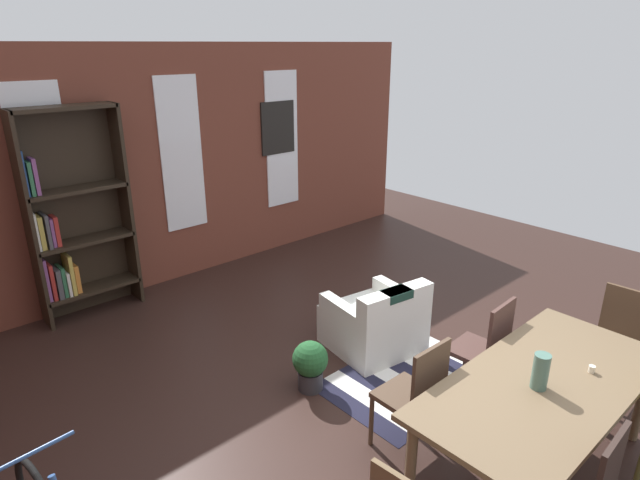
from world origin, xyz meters
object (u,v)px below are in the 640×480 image
at_px(potted_plant_by_shelf, 310,363).
at_px(dining_table, 543,391).
at_px(bookshelf_tall, 72,222).
at_px(dining_chair_head_right, 617,340).
at_px(dining_chair_far_right, 485,347).
at_px(vase_on_table, 541,371).
at_px(dining_chair_far_left, 416,394).
at_px(armchair_white, 375,323).

bearing_deg(potted_plant_by_shelf, dining_table, -73.94).
distance_m(dining_table, bookshelf_tall, 4.78).
xyz_separation_m(dining_chair_head_right, potted_plant_by_shelf, (-1.90, 1.78, -0.26)).
bearing_deg(dining_chair_far_right, dining_chair_head_right, -36.79).
distance_m(dining_table, vase_on_table, 0.23).
xyz_separation_m(dining_chair_far_left, armchair_white, (0.86, 1.15, -0.23)).
height_order(dining_table, bookshelf_tall, bookshelf_tall).
height_order(dining_chair_far_left, dining_chair_far_right, same).
bearing_deg(dining_table, dining_chair_far_right, 56.58).
distance_m(dining_chair_far_left, potted_plant_by_shelf, 1.12).
xyz_separation_m(dining_table, dining_chair_far_right, (0.46, 0.70, -0.17)).
bearing_deg(armchair_white, potted_plant_by_shelf, -176.03).
relative_size(armchair_white, potted_plant_by_shelf, 1.98).
bearing_deg(vase_on_table, dining_chair_head_right, 0.14).
height_order(vase_on_table, armchair_white, vase_on_table).
bearing_deg(vase_on_table, dining_chair_far_right, 51.08).
distance_m(vase_on_table, armchair_white, 2.01).
bearing_deg(bookshelf_tall, vase_on_table, -73.35).
bearing_deg(dining_table, vase_on_table, -180.00).
distance_m(bookshelf_tall, potted_plant_by_shelf, 3.03).
bearing_deg(dining_chair_head_right, potted_plant_by_shelf, 136.87).
relative_size(dining_table, bookshelf_tall, 0.88).
bearing_deg(dining_chair_far_right, bookshelf_tall, 116.55).
xyz_separation_m(dining_chair_far_right, dining_chair_head_right, (0.93, -0.69, 0.00)).
height_order(dining_table, potted_plant_by_shelf, dining_table).
distance_m(dining_chair_head_right, bookshelf_tall, 5.38).
bearing_deg(dining_chair_far_right, armchair_white, 92.95).
relative_size(dining_chair_far_left, armchair_white, 1.04).
xyz_separation_m(dining_chair_head_right, bookshelf_tall, (-2.84, 4.53, 0.58)).
bearing_deg(bookshelf_tall, armchair_white, -55.36).
relative_size(dining_table, dining_chair_far_left, 2.13).
bearing_deg(armchair_white, dining_chair_head_right, -61.85).
relative_size(dining_table, vase_on_table, 8.22).
distance_m(dining_chair_far_left, bookshelf_tall, 4.01).
bearing_deg(dining_table, dining_chair_far_left, 123.28).
height_order(bookshelf_tall, potted_plant_by_shelf, bookshelf_tall).
xyz_separation_m(vase_on_table, dining_chair_far_right, (0.56, 0.70, -0.38)).
relative_size(dining_chair_head_right, potted_plant_by_shelf, 2.06).
relative_size(dining_chair_far_right, bookshelf_tall, 0.42).
xyz_separation_m(vase_on_table, potted_plant_by_shelf, (-0.41, 1.78, -0.64)).
distance_m(vase_on_table, bookshelf_tall, 4.74).
bearing_deg(armchair_white, dining_table, -102.24).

